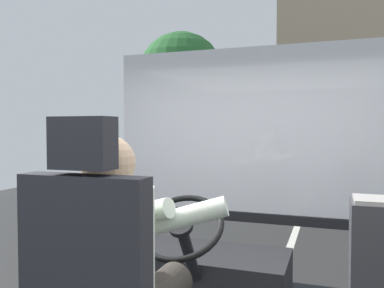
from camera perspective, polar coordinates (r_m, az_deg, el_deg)
ground at (r=10.67m, az=16.17°, el=-8.29°), size 18.00×44.00×0.06m
bus_driver at (r=1.67m, az=-10.68°, el=-16.57°), size 0.80×0.62×0.79m
steering_console at (r=2.89m, az=2.30°, el=-18.84°), size 1.10×1.04×0.86m
windshield_panel at (r=3.35m, az=9.19°, el=-1.48°), size 2.50×0.08×1.48m
street_tree at (r=13.62m, az=-1.57°, el=9.82°), size 2.93×2.93×5.20m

